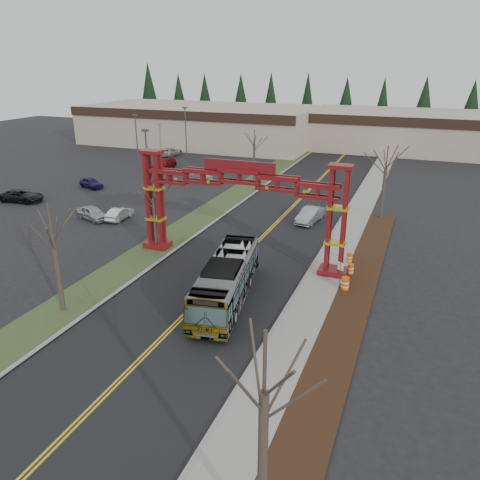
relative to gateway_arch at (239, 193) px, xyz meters
The scene contains 34 objects.
ground 18.97m from the gateway_arch, 90.00° to the right, with size 200.00×200.00×0.00m, color black.
road 9.20m from the gateway_arch, 90.00° to the left, with size 12.00×110.00×0.02m, color black.
lane_line_left 9.19m from the gateway_arch, 90.98° to the left, with size 0.12×100.00×0.01m, color yellow.
lane_line_right 9.19m from the gateway_arch, 89.02° to the left, with size 0.12×100.00×0.01m, color yellow.
curb_right 11.03m from the gateway_arch, 48.70° to the left, with size 0.30×110.00×0.15m, color gray.
sidewalk_right 11.90m from the gateway_arch, 42.65° to the left, with size 2.60×110.00×0.14m, color gray.
landscape_strip 14.25m from the gateway_arch, 38.11° to the right, with size 2.60×50.00×0.12m, color black.
grass_median 12.18m from the gateway_arch, 138.81° to the left, with size 4.00×110.00×0.08m, color #314824.
curb_left 11.03m from the gateway_arch, 131.30° to the left, with size 0.30×110.00×0.15m, color gray.
gateway_arch is the anchor object (origin of this frame).
retail_building_west 61.78m from the gateway_arch, 119.07° to the left, with size 46.00×22.30×7.50m.
retail_building_east 62.80m from the gateway_arch, 80.83° to the left, with size 38.00×20.30×7.00m.
conifer_treeline 74.00m from the gateway_arch, 89.81° to the left, with size 116.10×5.60×13.00m.
transit_bus 8.40m from the gateway_arch, 75.45° to the right, with size 2.69×11.48×3.20m, color #ABACB3.
silver_sedan 13.67m from the gateway_arch, 75.45° to the left, with size 1.64×4.69×1.55m, color #A5A8AD.
parked_car_near_a 19.94m from the gateway_arch, 166.50° to the left, with size 1.71×4.24×1.45m, color #AAAEB2.
parked_car_near_b 17.82m from the gateway_arch, 160.76° to the left, with size 1.36×3.90×1.29m, color silver.
parked_car_near_c 32.24m from the gateway_arch, 167.37° to the left, with size 2.41×5.23×1.45m, color black.
parked_car_mid_a 38.66m from the gateway_arch, 129.64° to the left, with size 2.12×5.22×1.52m, color maroon.
parked_car_mid_b 32.04m from the gateway_arch, 150.65° to the left, with size 1.62×4.03×1.37m, color navy.
parked_car_far_a 29.06m from the gateway_arch, 123.16° to the left, with size 1.41×4.05×1.34m, color #979B9E.
parked_car_far_b 48.96m from the gateway_arch, 126.30° to the left, with size 2.40×5.20×1.45m, color silver.
bare_tree_median_near 14.77m from the gateway_arch, 122.84° to the right, with size 3.43×3.43×7.67m.
bare_tree_median_mid 8.10m from the gateway_arch, behind, with size 2.91×2.91×6.65m.
bare_tree_median_far 26.85m from the gateway_arch, 107.34° to the left, with size 3.04×3.04×7.42m.
bare_tree_right_near 25.18m from the gateway_arch, 66.59° to the right, with size 3.31×3.31×8.78m.
bare_tree_right_far 19.05m from the gateway_arch, 58.33° to the left, with size 3.44×3.44×7.84m.
light_pole_near 19.17m from the gateway_arch, 144.71° to the left, with size 0.77×0.38×8.87m.
light_pole_mid 38.70m from the gateway_arch, 135.55° to the left, with size 0.73×0.37×8.44m.
light_pole_far 43.47m from the gateway_arch, 123.51° to the left, with size 0.77×0.39×8.89m.
street_sign 10.22m from the gateway_arch, 14.65° to the right, with size 0.47×0.25×2.20m.
barrel_south 11.07m from the gateway_arch, 14.12° to the right, with size 0.59×0.59×1.10m.
barrel_mid 10.82m from the gateway_arch, ahead, with size 0.51×0.51×0.94m.
barrel_north 10.80m from the gateway_arch, 17.93° to the left, with size 0.49×0.49×0.91m.
Camera 1 is at (13.56, -16.08, 15.96)m, focal length 35.00 mm.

